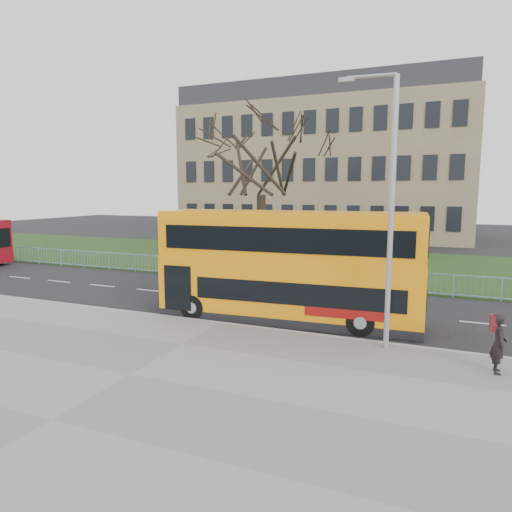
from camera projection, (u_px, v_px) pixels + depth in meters
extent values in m
plane|color=black|center=(237.00, 315.00, 18.27)|extent=(120.00, 120.00, 0.00)
cube|color=slate|center=(131.00, 376.00, 12.09)|extent=(80.00, 10.50, 0.12)
cube|color=gray|center=(220.00, 324.00, 16.84)|extent=(80.00, 0.20, 0.14)
cube|color=#1F3714|center=(325.00, 263.00, 31.34)|extent=(80.00, 15.40, 0.08)
cube|color=#7D6D4F|center=(328.00, 173.00, 51.18)|extent=(30.00, 15.00, 14.00)
cube|color=orange|center=(288.00, 288.00, 17.39)|extent=(9.97, 2.97, 1.83)
cube|color=orange|center=(288.00, 261.00, 17.24)|extent=(9.97, 2.97, 0.31)
cube|color=orange|center=(288.00, 235.00, 17.10)|extent=(9.92, 2.92, 1.64)
cube|color=black|center=(295.00, 294.00, 16.09)|extent=(7.58, 0.53, 0.80)
cube|color=black|center=(280.00, 240.00, 16.02)|extent=(9.04, 0.62, 0.89)
cylinder|color=black|center=(193.00, 307.00, 17.63)|extent=(0.99, 0.32, 0.97)
cylinder|color=black|center=(360.00, 322.00, 15.59)|extent=(0.99, 0.32, 0.97)
imported|color=black|center=(499.00, 344.00, 12.08)|extent=(0.41, 0.60, 1.61)
cylinder|color=#9C9FA5|center=(391.00, 217.00, 13.57)|extent=(0.16, 0.16, 8.12)
cylinder|color=#9C9FA5|center=(372.00, 76.00, 13.22)|extent=(1.42, 0.21, 0.10)
cube|color=#9C9FA5|center=(347.00, 80.00, 13.45)|extent=(0.47, 0.22, 0.12)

